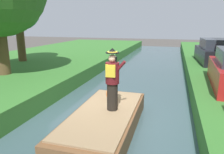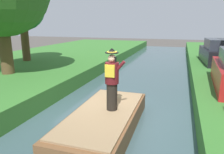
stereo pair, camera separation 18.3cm
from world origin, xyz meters
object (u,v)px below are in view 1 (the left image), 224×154
(boat, at_px, (105,121))
(person_pirate, at_px, (112,80))
(tree_tall, at_px, (17,8))
(parked_car_dark, at_px, (213,53))
(parrot_plush, at_px, (112,93))

(boat, height_order, person_pirate, person_pirate)
(boat, relative_size, tree_tall, 0.88)
(person_pirate, bearing_deg, parked_car_dark, 51.63)
(parrot_plush, height_order, tree_tall, tree_tall)
(person_pirate, relative_size, tree_tall, 0.39)
(parrot_plush, bearing_deg, parked_car_dark, 61.81)
(person_pirate, distance_m, parked_car_dark, 9.74)
(tree_tall, bearing_deg, parrot_plush, -33.75)
(boat, distance_m, parrot_plush, 1.16)
(person_pirate, xyz_separation_m, tree_tall, (-7.94, 5.95, 2.49))
(parked_car_dark, bearing_deg, parrot_plush, -118.19)
(boat, height_order, tree_tall, tree_tall)
(parrot_plush, xyz_separation_m, tree_tall, (-7.67, 5.13, 3.18))
(person_pirate, height_order, parked_car_dark, person_pirate)
(parrot_plush, bearing_deg, tree_tall, 146.25)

